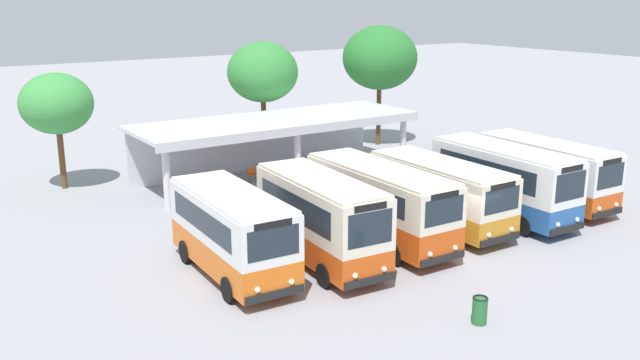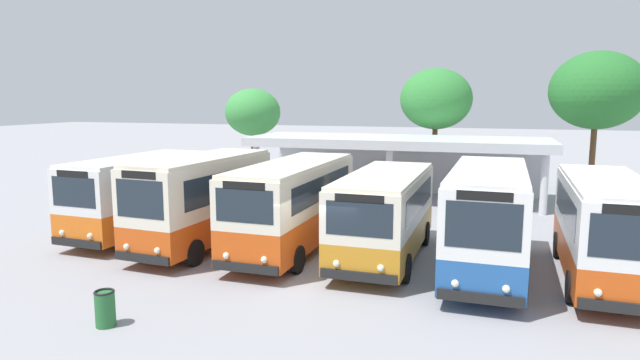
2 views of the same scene
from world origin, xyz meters
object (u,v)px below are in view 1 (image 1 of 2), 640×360
Objects in this scene: waiting_chair_fourth_seat at (285,168)px; waiting_chair_end_by_column at (253,174)px; litter_bin_apron at (480,310)px; city_bus_fourth_amber at (440,191)px; city_bus_middle_cream at (380,201)px; city_bus_second_in_row at (321,217)px; waiting_chair_fifth_seat at (296,167)px; city_bus_fifth_blue at (503,179)px; city_bus_far_end_green at (545,170)px; city_bus_nearest_orange at (232,230)px; waiting_chair_second_from_end at (264,172)px; waiting_chair_middle_seat at (276,170)px.

waiting_chair_end_by_column is at bearing -179.58° from waiting_chair_fourth_seat.
city_bus_fourth_amber is at bearing 54.54° from litter_bin_apron.
city_bus_fourth_amber is (3.36, -0.04, -0.12)m from city_bus_middle_cream.
waiting_chair_fifth_seat is at bearing 62.00° from city_bus_second_in_row.
city_bus_fourth_amber reaches higher than litter_bin_apron.
litter_bin_apron is (-8.77, -6.96, -1.40)m from city_bus_fifth_blue.
city_bus_fifth_blue is 3.38m from city_bus_far_end_green.
city_bus_nearest_orange reaches higher than waiting_chair_second_from_end.
city_bus_middle_cream reaches higher than city_bus_nearest_orange.
city_bus_far_end_green reaches higher than litter_bin_apron.
city_bus_middle_cream is 6.76m from city_bus_fifth_blue.
waiting_chair_second_from_end is (4.14, 11.84, -1.35)m from city_bus_second_in_row.
waiting_chair_end_by_column is (3.43, 11.83, -1.35)m from city_bus_second_in_row.
waiting_chair_fifth_seat is (-7.18, 11.54, -1.22)m from city_bus_far_end_green.
waiting_chair_middle_seat is (1.42, -0.08, 0.00)m from waiting_chair_end_by_column.
city_bus_second_in_row is 8.15× the size of waiting_chair_end_by_column.
waiting_chair_fifth_seat is at bearing 1.92° from waiting_chair_middle_seat.
city_bus_far_end_green reaches higher than waiting_chair_end_by_column.
waiting_chair_fifth_seat is 0.96× the size of litter_bin_apron.
city_bus_nearest_orange is 13.01m from waiting_chair_end_by_column.
city_bus_second_in_row is 8.15× the size of waiting_chair_middle_seat.
waiting_chair_second_from_end is at bearing 172.51° from waiting_chair_middle_seat.
city_bus_middle_cream is 1.06× the size of city_bus_fifth_blue.
waiting_chair_fourth_seat is (1.42, -0.00, 0.00)m from waiting_chair_second_from_end.
city_bus_far_end_green is 14.40m from waiting_chair_middle_seat.
waiting_chair_end_by_column and waiting_chair_middle_seat have the same top height.
waiting_chair_middle_seat is 0.96× the size of litter_bin_apron.
city_bus_second_in_row is at bearing -175.21° from city_bus_fourth_amber.
city_bus_middle_cream is (6.72, -0.19, 0.02)m from city_bus_nearest_orange.
city_bus_nearest_orange is at bearing -124.19° from waiting_chair_second_from_end.
waiting_chair_second_from_end is at bearing 180.00° from waiting_chair_fourth_seat.
city_bus_fourth_amber is 11.79m from waiting_chair_end_by_column.
city_bus_second_in_row is at bearing -118.00° from waiting_chair_fifth_seat.
city_bus_nearest_orange is 14.25m from waiting_chair_fourth_seat.
city_bus_nearest_orange is 16.82m from city_bus_far_end_green.
city_bus_fourth_amber is 11.63m from waiting_chair_second_from_end.
city_bus_second_in_row reaches higher than waiting_chair_second_from_end.
city_bus_fifth_blue reaches higher than city_bus_nearest_orange.
city_bus_far_end_green is at bearing -2.62° from city_bus_fourth_amber.
waiting_chair_fourth_seat is at bearing 77.31° from litter_bin_apron.
city_bus_far_end_green reaches higher than waiting_chair_fifth_seat.
city_bus_nearest_orange is at bearing -126.87° from waiting_chair_middle_seat.
city_bus_fourth_amber is 0.98× the size of city_bus_fifth_blue.
city_bus_nearest_orange is 8.00× the size of waiting_chair_fourth_seat.
city_bus_far_end_green is 8.65× the size of waiting_chair_fourth_seat.
city_bus_middle_cream is at bearing 174.21° from city_bus_fifth_blue.
city_bus_fourth_amber is 11.30m from waiting_chair_fifth_seat.
waiting_chair_fifth_seat is at bearing 92.30° from city_bus_fourth_amber.
city_bus_nearest_orange is 0.87× the size of city_bus_middle_cream.
city_bus_far_end_green reaches higher than city_bus_fourth_amber.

